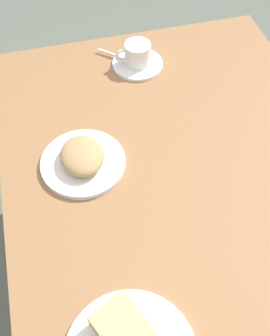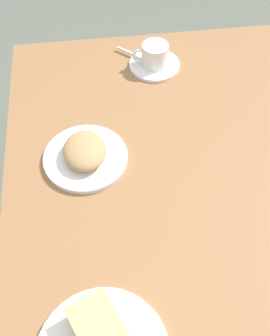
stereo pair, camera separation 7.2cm
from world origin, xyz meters
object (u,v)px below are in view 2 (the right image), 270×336
object	(u,v)px
dining_table	(178,202)
coffee_saucer	(154,65)
side_plate	(86,158)
coffee_cup	(154,54)
sandwich_front	(100,332)
spoon	(134,54)

from	to	relation	value
dining_table	coffee_saucer	xyz separation A→B (m)	(-0.41, -0.01, 0.14)
side_plate	coffee_saucer	bearing A→B (deg)	145.70
coffee_cup	side_plate	bearing A→B (deg)	-34.07
sandwich_front	side_plate	world-z (taller)	sandwich_front
dining_table	spoon	world-z (taller)	spoon
spoon	side_plate	distance (m)	0.43
coffee_cup	spoon	xyz separation A→B (m)	(-0.05, -0.05, -0.03)
dining_table	spoon	size ratio (longest dim) A/B	14.18
dining_table	coffee_saucer	size ratio (longest dim) A/B	7.42
sandwich_front	side_plate	bearing A→B (deg)	-179.30
coffee_cup	side_plate	size ratio (longest dim) A/B	0.51
side_plate	dining_table	bearing A→B (deg)	72.04
dining_table	sandwich_front	xyz separation A→B (m)	(0.36, -0.23, 0.17)
spoon	side_plate	xyz separation A→B (m)	(0.39, -0.17, -0.01)
dining_table	coffee_cup	distance (m)	0.45
spoon	side_plate	size ratio (longest dim) A/B	0.38
coffee_cup	dining_table	bearing A→B (deg)	0.99
side_plate	sandwich_front	bearing A→B (deg)	0.70
dining_table	sandwich_front	size ratio (longest dim) A/B	7.65
coffee_saucer	dining_table	bearing A→B (deg)	0.72
coffee_cup	spoon	size ratio (longest dim) A/B	1.34
dining_table	coffee_saucer	distance (m)	0.44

